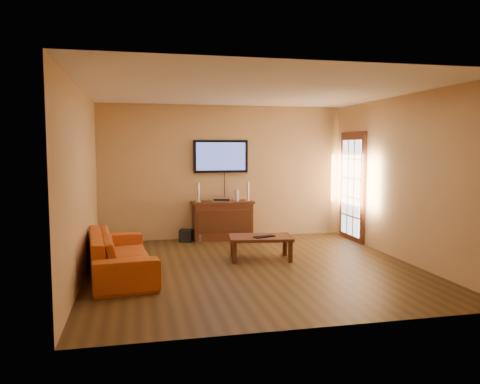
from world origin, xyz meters
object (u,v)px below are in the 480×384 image
object	(u,v)px
game_console	(236,195)
bottle	(200,240)
speaker_left	(198,193)
keyboard	(264,236)
television	(221,156)
media_console	(223,220)
subwoofer	(186,236)
av_receiver	(222,199)
speaker_right	(248,192)
sofa	(121,246)
coffee_table	(261,239)

from	to	relation	value
game_console	bottle	distance (m)	1.19
speaker_left	game_console	distance (m)	0.79
speaker_left	keyboard	distance (m)	2.11
television	media_console	bearing A→B (deg)	-90.00
speaker_left	bottle	world-z (taller)	speaker_left
speaker_left	subwoofer	xyz separation A→B (m)	(-0.25, -0.03, -0.83)
av_receiver	speaker_right	bearing A→B (deg)	14.02
media_console	game_console	distance (m)	0.58
speaker_left	game_console	bearing A→B (deg)	4.12
speaker_left	game_console	xyz separation A→B (m)	(0.78, 0.06, -0.06)
bottle	av_receiver	bearing A→B (deg)	34.78
sofa	keyboard	xyz separation A→B (m)	(2.27, 0.38, -0.02)
sofa	subwoofer	world-z (taller)	sofa
keyboard	subwoofer	bearing A→B (deg)	121.08
speaker_right	game_console	xyz separation A→B (m)	(-0.23, 0.04, -0.06)
av_receiver	bottle	distance (m)	0.95
television	sofa	world-z (taller)	television
speaker_right	bottle	xyz separation A→B (m)	(-1.02, -0.33, -0.87)
sofa	bottle	distance (m)	2.41
speaker_left	keyboard	size ratio (longest dim) A/B	0.99
media_console	television	world-z (taller)	television
television	keyboard	bearing A→B (deg)	-80.29
av_receiver	game_console	xyz separation A→B (m)	(0.30, 0.03, 0.07)
game_console	keyboard	world-z (taller)	game_console
bottle	keyboard	xyz separation A→B (m)	(0.85, -1.54, 0.32)
media_console	coffee_table	bearing A→B (deg)	-79.93
media_console	bottle	bearing A→B (deg)	-146.67
av_receiver	game_console	bearing A→B (deg)	20.22
coffee_table	speaker_left	xyz separation A→B (m)	(-0.81, 1.76, 0.61)
av_receiver	subwoofer	bearing A→B (deg)	-160.34
coffee_table	speaker_right	bearing A→B (deg)	83.46
bottle	speaker_left	bearing A→B (deg)	88.56
media_console	bottle	distance (m)	0.67
speaker_right	subwoofer	xyz separation A→B (m)	(-1.26, -0.05, -0.83)
television	bottle	distance (m)	1.74
media_console	television	bearing A→B (deg)	90.00
av_receiver	game_console	distance (m)	0.31
bottle	television	bearing A→B (deg)	46.43
speaker_right	subwoofer	distance (m)	1.51
television	speaker_left	distance (m)	0.90
coffee_table	speaker_right	world-z (taller)	speaker_right
media_console	bottle	xyz separation A→B (m)	(-0.50, -0.33, -0.31)
media_console	coffee_table	xyz separation A→B (m)	(0.32, -1.78, -0.05)
media_console	av_receiver	distance (m)	0.43
speaker_left	bottle	xyz separation A→B (m)	(-0.01, -0.31, -0.87)
media_console	sofa	xyz separation A→B (m)	(-1.92, -2.24, 0.03)
av_receiver	keyboard	xyz separation A→B (m)	(0.36, -1.88, -0.42)
coffee_table	bottle	world-z (taller)	coffee_table
subwoofer	keyboard	distance (m)	2.14
sofa	speaker_right	world-z (taller)	speaker_right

